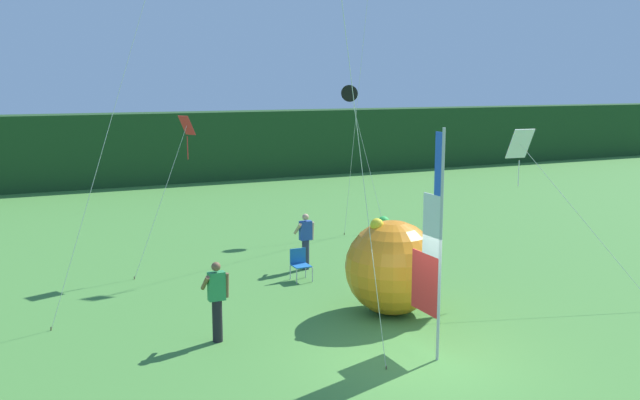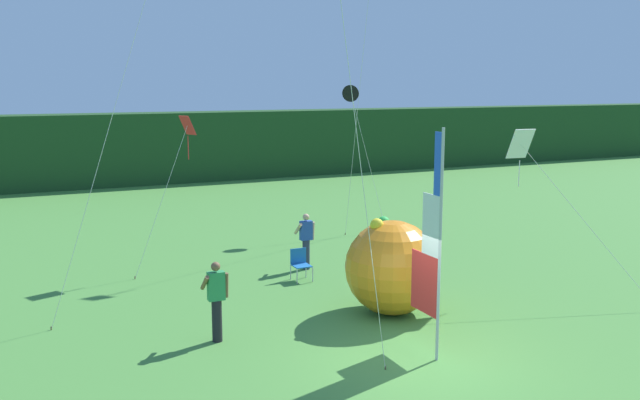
% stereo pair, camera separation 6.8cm
% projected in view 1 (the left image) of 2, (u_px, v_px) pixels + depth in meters
% --- Properties ---
extents(ground_plane, '(120.00, 120.00, 0.00)m').
position_uv_depth(ground_plane, '(416.00, 361.00, 13.97)').
color(ground_plane, '#478438').
extents(distant_treeline, '(80.00, 2.40, 3.89)m').
position_uv_depth(distant_treeline, '(146.00, 148.00, 38.30)').
color(distant_treeline, '#1E421E').
rests_on(distant_treeline, ground).
extents(banner_flag, '(0.06, 1.03, 4.71)m').
position_uv_depth(banner_flag, '(432.00, 248.00, 13.93)').
color(banner_flag, '#B7B7BC').
rests_on(banner_flag, ground).
extents(person_near_banner, '(0.55, 0.48, 1.70)m').
position_uv_depth(person_near_banner, '(306.00, 240.00, 20.70)').
color(person_near_banner, '#2D334C').
rests_on(person_near_banner, ground).
extents(person_mid_field, '(0.55, 0.48, 1.78)m').
position_uv_depth(person_mid_field, '(217.00, 299.00, 14.88)').
color(person_mid_field, black).
rests_on(person_mid_field, ground).
extents(inflatable_balloon, '(2.30, 2.30, 2.38)m').
position_uv_depth(inflatable_balloon, '(392.00, 267.00, 16.68)').
color(inflatable_balloon, orange).
rests_on(inflatable_balloon, ground).
extents(folding_chair, '(0.51, 0.51, 0.89)m').
position_uv_depth(folding_chair, '(300.00, 262.00, 19.64)').
color(folding_chair, '#BCBCC1').
rests_on(folding_chair, ground).
extents(kite_red_diamond_2, '(2.10, 1.03, 4.59)m').
position_uv_depth(kite_red_diamond_2, '(184.00, 136.00, 20.44)').
color(kite_red_diamond_2, brown).
rests_on(kite_red_diamond_2, ground).
extents(kite_white_diamond_3, '(2.36, 3.21, 4.37)m').
position_uv_depth(kite_white_diamond_3, '(525.00, 151.00, 18.11)').
color(kite_white_diamond_3, brown).
rests_on(kite_white_diamond_3, ground).
extents(kite_black_delta_5, '(1.23, 1.66, 5.50)m').
position_uv_depth(kite_black_delta_5, '(350.00, 94.00, 25.92)').
color(kite_black_delta_5, brown).
rests_on(kite_black_delta_5, ground).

